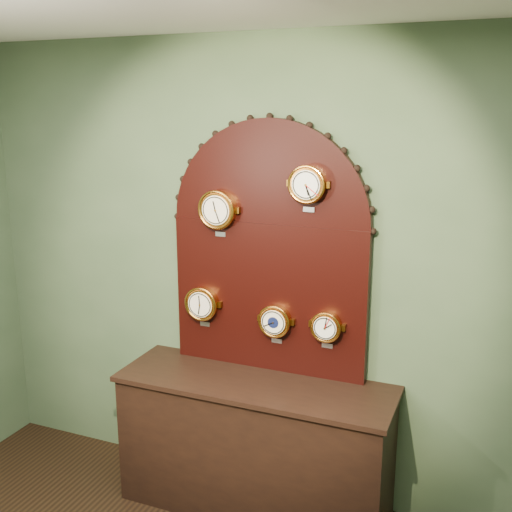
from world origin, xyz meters
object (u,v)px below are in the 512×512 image
at_px(shop_counter, 255,447).
at_px(hygrometer, 202,303).
at_px(display_board, 269,241).
at_px(arabic_clock, 308,184).
at_px(tide_clock, 326,327).
at_px(barometer, 275,321).
at_px(roman_clock, 218,210).

xyz_separation_m(shop_counter, hygrometer, (-0.41, 0.15, 0.81)).
distance_m(display_board, hygrometer, 0.59).
xyz_separation_m(shop_counter, arabic_clock, (0.25, 0.15, 1.58)).
bearing_deg(shop_counter, hygrometer, 159.61).
bearing_deg(tide_clock, shop_counter, -157.79).
relative_size(display_board, tide_clock, 6.53).
height_order(hygrometer, tide_clock, hygrometer).
bearing_deg(arabic_clock, barometer, 179.93).
distance_m(barometer, tide_clock, 0.31).
relative_size(roman_clock, hygrometer, 1.07).
distance_m(display_board, barometer, 0.47).
bearing_deg(roman_clock, arabic_clock, 0.05).
xyz_separation_m(shop_counter, roman_clock, (-0.30, 0.15, 1.40)).
xyz_separation_m(roman_clock, tide_clock, (0.68, 0.00, -0.63)).
height_order(arabic_clock, hygrometer, arabic_clock).
relative_size(arabic_clock, barometer, 1.06).
relative_size(shop_counter, barometer, 6.38).
height_order(display_board, tide_clock, display_board).
relative_size(barometer, tide_clock, 1.07).
xyz_separation_m(arabic_clock, tide_clock, (0.13, 0.00, -0.81)).
height_order(roman_clock, hygrometer, roman_clock).
height_order(display_board, barometer, display_board).
bearing_deg(tide_clock, roman_clock, -179.88).
bearing_deg(tide_clock, arabic_clock, -179.60).
relative_size(display_board, arabic_clock, 5.75).
xyz_separation_m(roman_clock, arabic_clock, (0.55, 0.00, 0.17)).
bearing_deg(arabic_clock, display_board, 165.12).
bearing_deg(shop_counter, tide_clock, 22.21).
xyz_separation_m(shop_counter, barometer, (0.07, 0.15, 0.76)).
relative_size(arabic_clock, tide_clock, 1.14).
relative_size(roman_clock, tide_clock, 1.22).
xyz_separation_m(display_board, hygrometer, (-0.41, -0.07, -0.42)).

